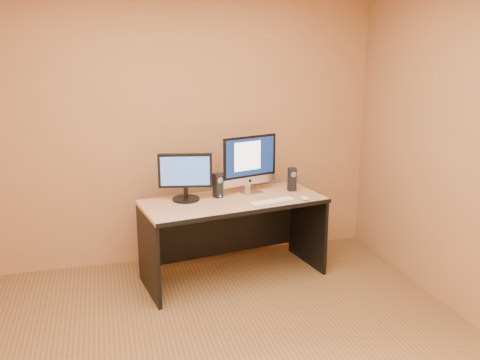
# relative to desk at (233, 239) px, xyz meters

# --- Properties ---
(walls) EXTENTS (4.00, 4.00, 2.60)m
(walls) POSITION_rel_desk_xyz_m (-0.47, -1.42, 0.94)
(walls) COLOR #A26641
(walls) RESTS_ON ground
(desk) EXTENTS (1.66, 0.93, 0.73)m
(desk) POSITION_rel_desk_xyz_m (0.00, 0.00, 0.00)
(desk) COLOR tan
(desk) RESTS_ON ground
(imac) EXTENTS (0.60, 0.35, 0.54)m
(imac) POSITION_rel_desk_xyz_m (0.21, 0.17, 0.63)
(imac) COLOR silver
(imac) RESTS_ON desk
(second_monitor) EXTENTS (0.51, 0.32, 0.41)m
(second_monitor) POSITION_rel_desk_xyz_m (-0.40, 0.10, 0.57)
(second_monitor) COLOR black
(second_monitor) RESTS_ON desk
(speaker_left) EXTENTS (0.09, 0.09, 0.22)m
(speaker_left) POSITION_rel_desk_xyz_m (-0.11, 0.11, 0.47)
(speaker_left) COLOR black
(speaker_left) RESTS_ON desk
(speaker_right) EXTENTS (0.07, 0.07, 0.22)m
(speaker_right) POSITION_rel_desk_xyz_m (0.60, 0.14, 0.47)
(speaker_right) COLOR black
(speaker_right) RESTS_ON desk
(keyboard) EXTENTS (0.44, 0.22, 0.02)m
(keyboard) POSITION_rel_desk_xyz_m (0.31, -0.17, 0.37)
(keyboard) COLOR silver
(keyboard) RESTS_ON desk
(mouse) EXTENTS (0.08, 0.11, 0.04)m
(mouse) POSITION_rel_desk_xyz_m (0.60, -0.17, 0.38)
(mouse) COLOR silver
(mouse) RESTS_ON desk
(cable_a) EXTENTS (0.07, 0.21, 0.01)m
(cable_a) POSITION_rel_desk_xyz_m (0.27, 0.26, 0.37)
(cable_a) COLOR black
(cable_a) RESTS_ON desk
(cable_b) EXTENTS (0.08, 0.16, 0.01)m
(cable_b) POSITION_rel_desk_xyz_m (0.21, 0.28, 0.37)
(cable_b) COLOR black
(cable_b) RESTS_ON desk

